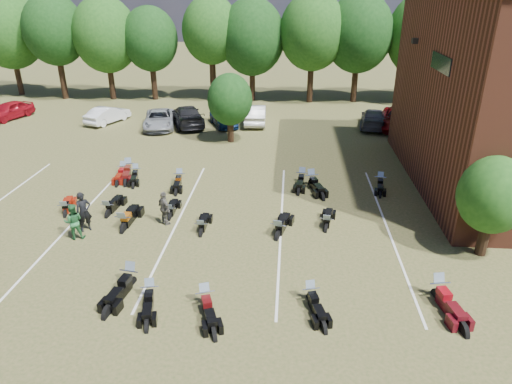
# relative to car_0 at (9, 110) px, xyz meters

# --- Properties ---
(ground) EXTENTS (160.00, 160.00, 0.00)m
(ground) POSITION_rel_car_0_xyz_m (21.62, -20.33, -0.73)
(ground) COLOR brown
(ground) RESTS_ON ground
(car_0) EXTENTS (2.92, 4.63, 1.47)m
(car_0) POSITION_rel_car_0_xyz_m (0.00, 0.00, 0.00)
(car_0) COLOR maroon
(car_0) RESTS_ON ground
(car_1) EXTENTS (2.90, 4.37, 1.36)m
(car_1) POSITION_rel_car_0_xyz_m (8.81, -0.59, -0.05)
(car_1) COLOR silver
(car_1) RESTS_ON ground
(car_2) EXTENTS (3.25, 5.35, 1.39)m
(car_2) POSITION_rel_car_0_xyz_m (13.48, -1.72, -0.04)
(car_2) COLOR gray
(car_2) RESTS_ON ground
(car_3) EXTENTS (4.13, 5.92, 1.59)m
(car_3) POSITION_rel_car_0_xyz_m (15.53, -0.83, 0.06)
(car_3) COLOR black
(car_3) RESTS_ON ground
(car_4) EXTENTS (3.13, 4.40, 1.39)m
(car_4) POSITION_rel_car_0_xyz_m (18.52, -0.74, -0.04)
(car_4) COLOR #0B2250
(car_4) RESTS_ON ground
(car_5) EXTENTS (1.86, 4.82, 1.56)m
(car_5) POSITION_rel_car_0_xyz_m (21.05, 0.14, 0.05)
(car_5) COLOR #BABBB6
(car_5) RESTS_ON ground
(car_6) EXTENTS (3.86, 6.09, 1.56)m
(car_6) POSITION_rel_car_0_xyz_m (32.47, -0.53, 0.05)
(car_6) COLOR #630507
(car_6) RESTS_ON ground
(car_7) EXTENTS (2.84, 5.22, 1.44)m
(car_7) POSITION_rel_car_0_xyz_m (30.61, -0.20, -0.02)
(car_7) COLOR #3D3D42
(car_7) RESTS_ON ground
(person_black) EXTENTS (0.83, 0.79, 1.91)m
(person_black) POSITION_rel_car_0_xyz_m (14.58, -18.59, 0.22)
(person_black) COLOR black
(person_black) RESTS_ON ground
(person_green) EXTENTS (0.98, 0.87, 1.68)m
(person_green) POSITION_rel_car_0_xyz_m (14.42, -19.33, 0.11)
(person_green) COLOR #256434
(person_green) RESTS_ON ground
(person_grey) EXTENTS (0.98, 1.00, 1.69)m
(person_grey) POSITION_rel_car_0_xyz_m (18.11, -17.72, 0.11)
(person_grey) COLOR #534F47
(person_grey) RESTS_ON ground
(motorcycle_2) EXTENTS (1.12, 2.51, 1.35)m
(motorcycle_2) POSITION_rel_car_0_xyz_m (18.04, -22.66, -0.73)
(motorcycle_2) COLOR black
(motorcycle_2) RESTS_ON ground
(motorcycle_3) EXTENTS (1.08, 2.20, 1.18)m
(motorcycle_3) POSITION_rel_car_0_xyz_m (19.05, -23.45, -0.73)
(motorcycle_3) COLOR black
(motorcycle_3) RESTS_ON ground
(motorcycle_4) EXTENTS (1.19, 2.19, 1.16)m
(motorcycle_4) POSITION_rel_car_0_xyz_m (24.81, -23.12, -0.73)
(motorcycle_4) COLOR black
(motorcycle_4) RESTS_ON ground
(motorcycle_5) EXTENTS (1.42, 2.34, 1.24)m
(motorcycle_5) POSITION_rel_car_0_xyz_m (21.09, -23.66, -0.73)
(motorcycle_5) COLOR black
(motorcycle_5) RESTS_ON ground
(motorcycle_6) EXTENTS (1.25, 2.61, 1.40)m
(motorcycle_6) POSITION_rel_car_0_xyz_m (29.43, -22.59, -0.73)
(motorcycle_6) COLOR #480A11
(motorcycle_6) RESTS_ON ground
(motorcycle_7) EXTENTS (1.16, 2.17, 1.15)m
(motorcycle_7) POSITION_rel_car_0_xyz_m (12.92, -17.21, -0.73)
(motorcycle_7) COLOR maroon
(motorcycle_7) RESTS_ON ground
(motorcycle_8) EXTENTS (0.89, 2.54, 1.40)m
(motorcycle_8) POSITION_rel_car_0_xyz_m (16.33, -18.48, -0.73)
(motorcycle_8) COLOR black
(motorcycle_8) RESTS_ON ground
(motorcycle_9) EXTENTS (0.86, 2.25, 1.23)m
(motorcycle_9) POSITION_rel_car_0_xyz_m (15.05, -17.08, -0.73)
(motorcycle_9) COLOR black
(motorcycle_9) RESTS_ON ground
(motorcycle_10) EXTENTS (0.67, 2.00, 1.11)m
(motorcycle_10) POSITION_rel_car_0_xyz_m (18.17, -17.11, -0.73)
(motorcycle_10) COLOR black
(motorcycle_10) RESTS_ON ground
(motorcycle_11) EXTENTS (0.65, 2.01, 1.12)m
(motorcycle_11) POSITION_rel_car_0_xyz_m (19.99, -18.58, -0.73)
(motorcycle_11) COLOR black
(motorcycle_11) RESTS_ON ground
(motorcycle_12) EXTENTS (1.29, 2.47, 1.32)m
(motorcycle_12) POSITION_rel_car_0_xyz_m (23.51, -18.61, -0.73)
(motorcycle_12) COLOR black
(motorcycle_12) RESTS_ON ground
(motorcycle_13) EXTENTS (1.03, 2.22, 1.19)m
(motorcycle_13) POSITION_rel_car_0_xyz_m (25.73, -17.74, -0.73)
(motorcycle_13) COLOR black
(motorcycle_13) RESTS_ON ground
(motorcycle_14) EXTENTS (1.28, 2.55, 1.36)m
(motorcycle_14) POSITION_rel_car_0_xyz_m (14.25, -11.57, -0.73)
(motorcycle_14) COLOR #4A0A0B
(motorcycle_14) RESTS_ON ground
(motorcycle_15) EXTENTS (0.91, 2.22, 1.20)m
(motorcycle_15) POSITION_rel_car_0_xyz_m (14.01, -11.84, -0.73)
(motorcycle_15) COLOR maroon
(motorcycle_15) RESTS_ON ground
(motorcycle_16) EXTENTS (1.06, 2.17, 1.16)m
(motorcycle_16) POSITION_rel_car_0_xyz_m (14.88, -12.11, -0.73)
(motorcycle_16) COLOR black
(motorcycle_16) RESTS_ON ground
(motorcycle_17) EXTENTS (0.89, 2.21, 1.20)m
(motorcycle_17) POSITION_rel_car_0_xyz_m (17.65, -12.77, -0.73)
(motorcycle_17) COLOR black
(motorcycle_17) RESTS_ON ground
(motorcycle_18) EXTENTS (0.98, 2.31, 1.25)m
(motorcycle_18) POSITION_rel_car_0_xyz_m (24.68, -12.14, -0.73)
(motorcycle_18) COLOR black
(motorcycle_18) RESTS_ON ground
(motorcycle_19) EXTENTS (1.47, 2.58, 1.37)m
(motorcycle_19) POSITION_rel_car_0_xyz_m (25.22, -12.60, -0.73)
(motorcycle_19) COLOR black
(motorcycle_19) RESTS_ON ground
(motorcycle_20) EXTENTS (0.96, 2.12, 1.14)m
(motorcycle_20) POSITION_rel_car_0_xyz_m (29.10, -12.31, -0.73)
(motorcycle_20) COLOR black
(motorcycle_20) RESTS_ON ground
(tree_line) EXTENTS (56.00, 6.00, 9.79)m
(tree_line) POSITION_rel_car_0_xyz_m (20.62, 8.67, 5.58)
(tree_line) COLOR black
(tree_line) RESTS_ON ground
(young_tree_near_building) EXTENTS (2.80, 2.80, 4.16)m
(young_tree_near_building) POSITION_rel_car_0_xyz_m (32.12, -19.33, 2.02)
(young_tree_near_building) COLOR black
(young_tree_near_building) RESTS_ON ground
(young_tree_midfield) EXTENTS (3.20, 3.20, 4.70)m
(young_tree_midfield) POSITION_rel_car_0_xyz_m (19.62, -4.83, 2.36)
(young_tree_midfield) COLOR black
(young_tree_midfield) RESTS_ON ground
(parking_lines) EXTENTS (20.10, 14.00, 0.01)m
(parking_lines) POSITION_rel_car_0_xyz_m (18.62, -17.33, -0.73)
(parking_lines) COLOR silver
(parking_lines) RESTS_ON ground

